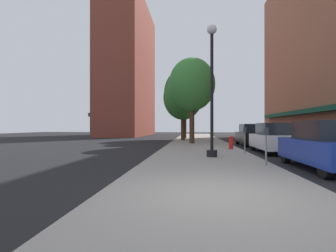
% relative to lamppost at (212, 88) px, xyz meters
% --- Properties ---
extents(ground_plane, '(90.00, 90.00, 0.00)m').
position_rel_lamppost_xyz_m(ground_plane, '(3.63, 11.50, -3.20)').
color(ground_plane, black).
extents(sidewalk_slab, '(4.80, 50.00, 0.12)m').
position_rel_lamppost_xyz_m(sidewalk_slab, '(-0.37, 12.50, -3.14)').
color(sidewalk_slab, gray).
rests_on(sidewalk_slab, ground).
extents(building_far_background, '(6.80, 18.00, 21.41)m').
position_rel_lamppost_xyz_m(building_far_background, '(-11.38, 30.50, 7.48)').
color(building_far_background, brown).
rests_on(building_far_background, ground).
extents(lamppost, '(0.48, 0.48, 5.90)m').
position_rel_lamppost_xyz_m(lamppost, '(0.00, 0.00, 0.00)').
color(lamppost, black).
rests_on(lamppost, sidewalk_slab).
extents(fire_hydrant, '(0.33, 0.26, 0.79)m').
position_rel_lamppost_xyz_m(fire_hydrant, '(1.43, 4.22, -2.68)').
color(fire_hydrant, red).
rests_on(fire_hydrant, sidewalk_slab).
extents(parking_meter_near, '(0.14, 0.09, 1.31)m').
position_rel_lamppost_xyz_m(parking_meter_near, '(1.68, 1.30, -2.25)').
color(parking_meter_near, slate).
rests_on(parking_meter_near, sidewalk_slab).
extents(parking_meter_far, '(0.14, 0.09, 1.31)m').
position_rel_lamppost_xyz_m(parking_meter_far, '(1.68, -2.46, -2.25)').
color(parking_meter_far, slate).
rests_on(parking_meter_far, sidewalk_slab).
extents(tree_near, '(4.79, 4.79, 8.06)m').
position_rel_lamppost_xyz_m(tree_near, '(-1.80, 18.54, 2.21)').
color(tree_near, '#422D1E').
rests_on(tree_near, sidewalk_slab).
extents(tree_mid, '(3.73, 3.73, 6.90)m').
position_rel_lamppost_xyz_m(tree_mid, '(-0.93, 9.41, 1.64)').
color(tree_mid, '#422D1E').
rests_on(tree_mid, sidewalk_slab).
extents(tree_far, '(3.87, 3.87, 6.47)m').
position_rel_lamppost_xyz_m(tree_far, '(-1.84, 14.08, 1.14)').
color(tree_far, '#422D1E').
rests_on(tree_far, sidewalk_slab).
extents(car_blue, '(1.80, 4.30, 1.66)m').
position_rel_lamppost_xyz_m(car_blue, '(3.63, -2.54, -2.39)').
color(car_blue, black).
rests_on(car_blue, ground).
extents(car_white, '(1.80, 4.30, 1.66)m').
position_rel_lamppost_xyz_m(car_white, '(3.63, 3.20, -2.39)').
color(car_white, black).
rests_on(car_white, ground).
extents(car_black, '(1.80, 4.30, 1.66)m').
position_rel_lamppost_xyz_m(car_black, '(3.63, 8.81, -2.39)').
color(car_black, black).
rests_on(car_black, ground).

